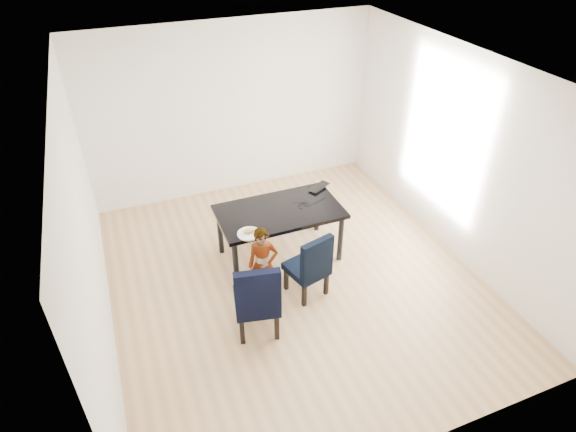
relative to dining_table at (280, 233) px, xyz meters
name	(u,v)px	position (x,y,z in m)	size (l,w,h in m)	color
floor	(294,278)	(0.00, -0.50, -0.38)	(4.50, 5.00, 0.01)	tan
ceiling	(296,71)	(0.00, -0.50, 2.33)	(4.50, 5.00, 0.01)	white
wall_back	(232,110)	(0.00, 2.00, 0.98)	(4.50, 0.01, 2.70)	white
wall_front	(424,353)	(0.00, -3.00, 0.98)	(4.50, 0.01, 2.70)	silver
wall_left	(85,233)	(-2.25, -0.50, 0.98)	(0.01, 5.00, 2.70)	silver
wall_right	(457,155)	(2.25, -0.50, 0.98)	(0.01, 5.00, 2.70)	white
dining_table	(280,233)	(0.00, 0.00, 0.00)	(1.60, 0.90, 0.75)	black
chair_left	(256,295)	(-0.70, -1.12, 0.13)	(0.48, 0.50, 1.01)	black
chair_right	(307,263)	(0.05, -0.78, 0.08)	(0.44, 0.45, 0.91)	black
child	(263,264)	(-0.46, -0.65, 0.12)	(0.36, 0.24, 0.99)	#D35811
plate	(249,234)	(-0.52, -0.35, 0.38)	(0.29, 0.29, 0.02)	white
sandwich	(250,231)	(-0.51, -0.35, 0.42)	(0.16, 0.08, 0.07)	#B49240
laptop	(316,186)	(0.68, 0.35, 0.39)	(0.35, 0.23, 0.03)	black
cable_tangle	(304,206)	(0.34, -0.03, 0.38)	(0.16, 0.16, 0.01)	black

